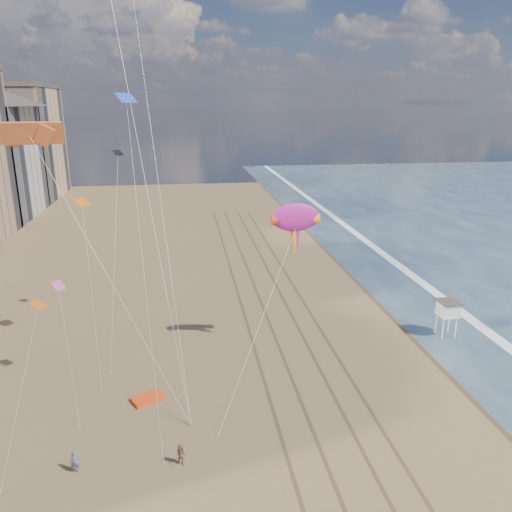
{
  "coord_description": "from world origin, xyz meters",
  "views": [
    {
      "loc": [
        -7.23,
        -16.22,
        22.63
      ],
      "look_at": [
        -1.13,
        26.0,
        9.5
      ],
      "focal_mm": 35.0,
      "sensor_mm": 36.0,
      "label": 1
    }
  ],
  "objects": [
    {
      "name": "wet_sand",
      "position": [
        19.0,
        40.0,
        0.0
      ],
      "size": [
        260.0,
        260.0,
        0.0
      ],
      "primitive_type": "plane",
      "color": "#42301E",
      "rests_on": "ground"
    },
    {
      "name": "foam",
      "position": [
        23.2,
        40.0,
        0.0
      ],
      "size": [
        260.0,
        260.0,
        0.0
      ],
      "primitive_type": "plane",
      "color": "white",
      "rests_on": "ground"
    },
    {
      "name": "tracks",
      "position": [
        2.55,
        30.0,
        0.01
      ],
      "size": [
        7.68,
        120.0,
        0.01
      ],
      "color": "brown",
      "rests_on": "ground"
    },
    {
      "name": "lifeguard_stand",
      "position": [
        18.4,
        26.67,
        2.88
      ],
      "size": [
        2.07,
        2.07,
        3.73
      ],
      "color": "white",
      "rests_on": "ground"
    },
    {
      "name": "grounded_kite",
      "position": [
        -10.82,
        19.22,
        0.14
      ],
      "size": [
        2.85,
        2.48,
        0.27
      ],
      "primitive_type": "cube",
      "rotation": [
        0.0,
        0.0,
        0.49
      ],
      "color": "#FF4115",
      "rests_on": "ground"
    },
    {
      "name": "show_kite",
      "position": [
        2.31,
        25.69,
        12.95
      ],
      "size": [
        6.17,
        6.41,
        18.62
      ],
      "color": "#B91C90",
      "rests_on": "ground"
    },
    {
      "name": "kite_flyer_a",
      "position": [
        -14.86,
        11.59,
        0.8
      ],
      "size": [
        0.59,
        0.39,
        1.61
      ],
      "primitive_type": "imported",
      "rotation": [
        0.0,
        0.0,
        0.01
      ],
      "color": "slate",
      "rests_on": "ground"
    },
    {
      "name": "kite_flyer_b",
      "position": [
        -8.2,
        11.32,
        0.74
      ],
      "size": [
        0.89,
        0.82,
        1.48
      ],
      "primitive_type": "imported",
      "rotation": [
        0.0,
        0.0,
        -0.45
      ],
      "color": "#925C4A",
      "rests_on": "ground"
    },
    {
      "name": "small_kites",
      "position": [
        -14.93,
        25.21,
        15.41
      ],
      "size": [
        9.28,
        13.98,
        15.58
      ],
      "color": "#D3528F",
      "rests_on": "ground"
    }
  ]
}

